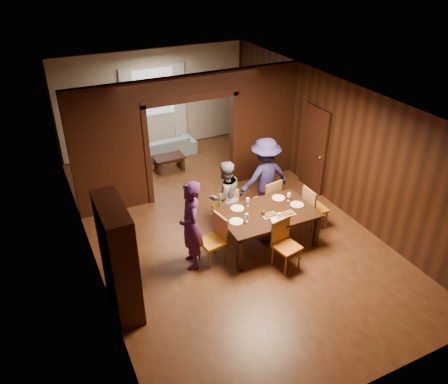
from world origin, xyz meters
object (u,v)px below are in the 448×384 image
sofa (161,147)px  coffee_table (169,163)px  chair_far_l (225,207)px  hutch (118,259)px  person_navy (265,177)px  chair_far_r (267,198)px  person_purple (191,226)px  chair_right (315,207)px  dining_table (266,228)px  chair_near (287,246)px  person_grey (225,196)px  chair_left (212,240)px

sofa → coffee_table: size_ratio=2.43×
chair_far_l → hutch: (-2.56, -1.39, 0.52)m
person_navy → coffee_table: size_ratio=2.27×
coffee_table → hutch: bearing=-118.1°
chair_far_r → person_navy: bearing=-110.4°
sofa → person_navy: bearing=103.0°
person_purple → chair_right: person_purple is taller
dining_table → chair_near: 0.80m
hutch → chair_far_r: bearing=20.3°
dining_table → chair_right: bearing=3.4°
chair_far_r → chair_far_l: bearing=-14.3°
person_grey → sofa: bearing=-95.9°
chair_near → person_grey: bearing=94.3°
sofa → chair_far_l: bearing=88.1°
person_purple → chair_far_r: (2.10, 0.81, -0.41)m
person_navy → person_grey: bearing=6.4°
person_purple → person_grey: size_ratio=1.15×
chair_far_r → hutch: (-3.56, -1.31, 0.52)m
chair_left → dining_table: bearing=81.8°
dining_table → chair_left: chair_left is taller
person_purple → person_grey: person_purple is taller
sofa → chair_far_r: size_ratio=2.00×
dining_table → chair_far_l: size_ratio=1.95×
person_grey → person_navy: person_navy is taller
chair_far_l → chair_far_r: same height
coffee_table → chair_near: chair_near is taller
dining_table → person_grey: bearing=118.3°
person_navy → chair_near: size_ratio=1.87×
person_purple → coffee_table: size_ratio=2.23×
person_navy → chair_near: 1.97m
coffee_table → chair_right: 4.36m
chair_left → hutch: size_ratio=0.48×
chair_right → coffee_table: bearing=26.0°
person_grey → chair_far_l: (0.00, 0.02, -0.29)m
coffee_table → chair_left: 4.05m
chair_left → chair_far_l: size_ratio=1.00×
person_purple → chair_far_r: size_ratio=1.84×
sofa → chair_right: (1.85, -4.81, 0.20)m
chair_left → chair_right: same height
person_purple → person_grey: bearing=139.6°
coffee_table → chair_right: (1.93, -3.90, 0.28)m
coffee_table → chair_right: bearing=-63.7°
person_grey → chair_right: person_grey is taller
person_navy → chair_far_r: size_ratio=1.87×
person_navy → sofa: person_navy is taller
sofa → chair_near: bearing=92.3°
coffee_table → chair_near: (0.66, -4.76, 0.28)m
chair_left → sofa: bearing=163.1°
coffee_table → chair_far_l: size_ratio=0.82×
chair_far_l → hutch: hutch is taller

